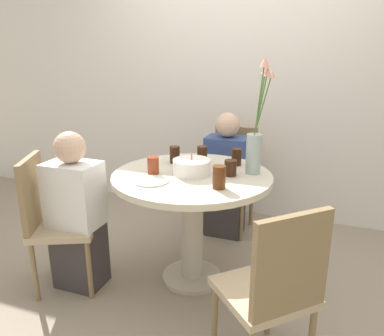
{
  "coord_description": "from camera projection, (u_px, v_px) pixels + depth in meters",
  "views": [
    {
      "loc": [
        0.79,
        -2.17,
        1.53
      ],
      "look_at": [
        0.0,
        0.0,
        0.82
      ],
      "focal_mm": 35.0,
      "sensor_mm": 36.0,
      "label": 1
    }
  ],
  "objects": [
    {
      "name": "drink_glass_4",
      "position": [
        219.0,
        177.0,
        2.15
      ],
      "size": [
        0.08,
        0.08,
        0.13
      ],
      "color": "#51280F",
      "rests_on": "dining_table"
    },
    {
      "name": "ground_plane",
      "position": [
        192.0,
        278.0,
        2.66
      ],
      "size": [
        16.0,
        16.0,
        0.0
      ],
      "primitive_type": "plane",
      "color": "gray"
    },
    {
      "name": "person_guest",
      "position": [
        77.0,
        217.0,
        2.45
      ],
      "size": [
        0.34,
        0.24,
        1.07
      ],
      "color": "#383333",
      "rests_on": "ground_plane"
    },
    {
      "name": "flower_vase",
      "position": [
        256.0,
        139.0,
        2.36
      ],
      "size": [
        0.16,
        0.22,
        0.74
      ],
      "color": "#9EB2AD",
      "rests_on": "dining_table"
    },
    {
      "name": "wall_back",
      "position": [
        241.0,
        79.0,
        3.46
      ],
      "size": [
        8.0,
        0.05,
        2.6
      ],
      "color": "silver",
      "rests_on": "ground_plane"
    },
    {
      "name": "dining_table",
      "position": [
        192.0,
        198.0,
        2.48
      ],
      "size": [
        1.04,
        1.04,
        0.78
      ],
      "color": "beige",
      "rests_on": "ground_plane"
    },
    {
      "name": "drink_glass_5",
      "position": [
        153.0,
        165.0,
        2.42
      ],
      "size": [
        0.08,
        0.08,
        0.11
      ],
      "color": "maroon",
      "rests_on": "dining_table"
    },
    {
      "name": "drink_glass_1",
      "position": [
        202.0,
        155.0,
        2.64
      ],
      "size": [
        0.07,
        0.07,
        0.13
      ],
      "color": "#33190C",
      "rests_on": "dining_table"
    },
    {
      "name": "drink_glass_3",
      "position": [
        236.0,
        157.0,
        2.6
      ],
      "size": [
        0.07,
        0.07,
        0.12
      ],
      "color": "#33190C",
      "rests_on": "dining_table"
    },
    {
      "name": "person_boy",
      "position": [
        226.0,
        179.0,
        3.18
      ],
      "size": [
        0.34,
        0.24,
        1.07
      ],
      "color": "#383333",
      "rests_on": "ground_plane"
    },
    {
      "name": "chair_right_flank",
      "position": [
        51.0,
        216.0,
        2.44
      ],
      "size": [
        0.53,
        0.53,
        0.91
      ],
      "rotation": [
        0.0,
        0.0,
        2.0
      ],
      "color": "tan",
      "rests_on": "ground_plane"
    },
    {
      "name": "chair_far_back",
      "position": [
        232.0,
        173.0,
        3.32
      ],
      "size": [
        0.42,
        0.42,
        0.91
      ],
      "rotation": [
        0.0,
        0.0,
        -0.04
      ],
      "color": "tan",
      "rests_on": "ground_plane"
    },
    {
      "name": "chair_left_flank",
      "position": [
        274.0,
        286.0,
        1.7
      ],
      "size": [
        0.57,
        0.57,
        0.91
      ],
      "rotation": [
        0.0,
        0.0,
        3.91
      ],
      "color": "tan",
      "rests_on": "ground_plane"
    },
    {
      "name": "birthday_cake",
      "position": [
        192.0,
        167.0,
        2.41
      ],
      "size": [
        0.24,
        0.24,
        0.14
      ],
      "color": "white",
      "rests_on": "dining_table"
    },
    {
      "name": "side_plate",
      "position": [
        151.0,
        181.0,
        2.28
      ],
      "size": [
        0.21,
        0.21,
        0.01
      ],
      "color": "white",
      "rests_on": "dining_table"
    },
    {
      "name": "drink_glass_0",
      "position": [
        230.0,
        168.0,
        2.38
      ],
      "size": [
        0.08,
        0.08,
        0.1
      ],
      "color": "#33190C",
      "rests_on": "dining_table"
    },
    {
      "name": "drink_glass_2",
      "position": [
        175.0,
        155.0,
        2.66
      ],
      "size": [
        0.07,
        0.07,
        0.12
      ],
      "color": "#33190C",
      "rests_on": "dining_table"
    }
  ]
}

